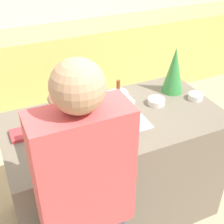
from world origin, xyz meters
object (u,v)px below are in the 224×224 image
candy_bowl_center_rear (55,121)px  person (86,210)px  baking_tray (112,124)px  candy_bowl_far_right (156,101)px  candy_bowl_near_tray_left (119,94)px  cookbook (28,132)px  candy_bowl_far_left (196,96)px  candy_bowl_beside_tree (60,106)px  gingerbread_house (112,110)px  decorative_tree (174,70)px

candy_bowl_center_rear → person: 0.70m
baking_tray → candy_bowl_far_right: candy_bowl_far_right is taller
candy_bowl_near_tray_left → cookbook: candy_bowl_near_tray_left is taller
candy_bowl_far_left → candy_bowl_beside_tree: 0.99m
baking_tray → candy_bowl_beside_tree: (-0.26, 0.32, 0.02)m
gingerbread_house → cookbook: (-0.52, 0.13, -0.10)m
baking_tray → decorative_tree: bearing=19.8°
candy_bowl_center_rear → person: (-0.05, -0.69, -0.07)m
candy_bowl_far_left → candy_bowl_center_rear: bearing=173.5°
candy_bowl_beside_tree → candy_bowl_near_tray_left: 0.45m
decorative_tree → candy_bowl_center_rear: size_ratio=2.83×
decorative_tree → candy_bowl_near_tray_left: size_ratio=2.64×
candy_bowl_far_left → person: size_ratio=0.06×
decorative_tree → candy_bowl_far_right: (-0.21, -0.11, -0.15)m
gingerbread_house → candy_bowl_far_left: (0.69, 0.04, -0.09)m
decorative_tree → gingerbread_house: bearing=-160.2°
baking_tray → candy_bowl_far_left: size_ratio=4.31×
cookbook → baking_tray: bearing=-13.7°
person → candy_bowl_near_tray_left: bearing=55.4°
gingerbread_house → candy_bowl_far_left: 0.70m
candy_bowl_far_left → cookbook: candy_bowl_far_left is taller
gingerbread_house → cookbook: bearing=166.4°
candy_bowl_center_rear → candy_bowl_far_right: candy_bowl_far_right is taller
decorative_tree → candy_bowl_near_tray_left: 0.44m
cookbook → candy_bowl_beside_tree: bearing=36.5°
baking_tray → decorative_tree: 0.66m
decorative_tree → candy_bowl_beside_tree: (-0.86, 0.10, -0.15)m
candy_bowl_beside_tree → person: 0.87m
cookbook → candy_bowl_far_left: bearing=-3.9°
candy_bowl_beside_tree → candy_bowl_near_tray_left: size_ratio=0.70×
baking_tray → candy_bowl_center_rear: (-0.34, 0.16, 0.02)m
gingerbread_house → candy_bowl_far_right: size_ratio=2.36×
candy_bowl_center_rear → candy_bowl_far_left: 1.04m
gingerbread_house → candy_bowl_beside_tree: size_ratio=3.08×
candy_bowl_far_right → gingerbread_house: bearing=-165.3°
candy_bowl_far_right → candy_bowl_near_tray_left: size_ratio=0.92×
candy_bowl_center_rear → person: bearing=-94.1°
candy_bowl_center_rear → candy_bowl_far_left: size_ratio=1.18×
candy_bowl_center_rear → candy_bowl_far_left: bearing=-6.5°
gingerbread_house → candy_bowl_near_tray_left: gingerbread_house is taller
gingerbread_house → decorative_tree: decorative_tree is taller
candy_bowl_center_rear → candy_bowl_far_right: (0.73, -0.06, 0.00)m
baking_tray → candy_bowl_beside_tree: size_ratio=4.88×
decorative_tree → candy_bowl_center_rear: (-0.94, -0.06, -0.16)m
cookbook → gingerbread_house: bearing=-13.6°
cookbook → person: size_ratio=0.13×
gingerbread_house → candy_bowl_beside_tree: 0.42m
decorative_tree → cookbook: bearing=-175.4°
decorative_tree → cookbook: decorative_tree is taller
decorative_tree → person: person is taller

